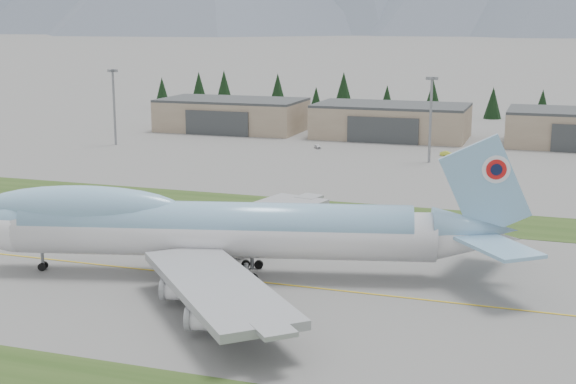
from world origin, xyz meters
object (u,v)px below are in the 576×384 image
(boeing_747_freighter, at_px, (217,228))
(hangar_center, at_px, (391,121))
(service_vehicle_a, at_px, (318,148))
(service_vehicle_b, at_px, (447,156))
(hangar_left, at_px, (232,115))

(boeing_747_freighter, relative_size, hangar_center, 1.70)
(service_vehicle_a, bearing_deg, service_vehicle_b, -31.19)
(service_vehicle_a, bearing_deg, hangar_left, 114.97)
(hangar_left, height_order, service_vehicle_a, hangar_left)
(hangar_center, distance_m, service_vehicle_b, 37.86)
(boeing_747_freighter, xyz_separation_m, hangar_center, (-4.00, 148.50, -1.67))
(boeing_747_freighter, xyz_separation_m, service_vehicle_b, (17.91, 118.10, -7.05))
(boeing_747_freighter, bearing_deg, service_vehicle_b, 67.61)
(hangar_left, distance_m, service_vehicle_b, 82.88)
(hangar_center, bearing_deg, service_vehicle_a, -119.20)
(hangar_left, bearing_deg, service_vehicle_b, -21.57)
(boeing_747_freighter, xyz_separation_m, hangar_left, (-59.00, 148.50, -1.67))
(hangar_left, xyz_separation_m, hangar_center, (55.00, 0.00, 0.00))
(hangar_center, xyz_separation_m, service_vehicle_b, (21.91, -30.41, -5.39))
(hangar_left, xyz_separation_m, service_vehicle_a, (38.95, -28.71, -5.39))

